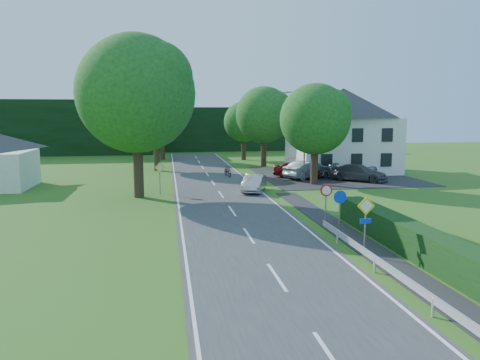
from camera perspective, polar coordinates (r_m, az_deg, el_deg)
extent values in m
cube|color=#363638|center=(31.10, -1.48, -3.06)|extent=(7.00, 80.00, 0.04)
cube|color=#252528|center=(16.29, 25.84, -14.47)|extent=(1.50, 44.00, 0.04)
cube|color=#252528|center=(46.49, 11.21, 0.52)|extent=(14.00, 16.00, 0.04)
cube|color=white|center=(30.85, -7.49, -3.18)|extent=(0.12, 80.00, 0.01)
cube|color=white|center=(31.67, 4.37, -2.83)|extent=(0.12, 80.00, 0.01)
cube|color=black|center=(77.22, -0.02, 6.24)|extent=(30.00, 5.00, 7.00)
cube|color=white|center=(49.71, 12.28, 4.19)|extent=(10.00, 8.00, 5.60)
pyramid|color=#28282D|center=(49.62, 12.44, 9.15)|extent=(10.60, 8.40, 3.00)
cylinder|color=gray|center=(42.09, 7.88, 5.26)|extent=(0.16, 0.16, 8.00)
cylinder|color=gray|center=(41.86, 6.92, 10.60)|extent=(1.70, 0.10, 0.10)
cube|color=gray|center=(41.62, 5.71, 10.56)|extent=(0.50, 0.18, 0.12)
cylinder|color=gray|center=(20.60, 15.00, -5.79)|extent=(0.07, 0.07, 2.40)
cube|color=yellow|center=(20.36, 15.13, -3.08)|extent=(0.78, 0.04, 0.78)
cube|color=white|center=(20.36, 15.13, -3.08)|extent=(0.57, 0.05, 0.57)
cube|color=blue|center=(20.50, 15.07, -4.86)|extent=(0.50, 0.04, 0.22)
cylinder|color=gray|center=(23.32, 12.01, -4.32)|extent=(0.07, 0.07, 2.20)
cylinder|color=blue|center=(23.11, 12.11, -2.04)|extent=(0.64, 0.04, 0.64)
cylinder|color=gray|center=(25.16, 10.39, -3.37)|extent=(0.07, 0.07, 2.20)
cylinder|color=red|center=(24.96, 10.47, -1.24)|extent=(0.64, 0.04, 0.64)
cylinder|color=white|center=(24.94, 10.48, -1.25)|extent=(0.48, 0.04, 0.48)
cylinder|color=gray|center=(35.60, -9.74, 0.01)|extent=(0.07, 0.07, 2.20)
cube|color=yellow|center=(35.45, -9.78, 1.53)|extent=(0.78, 0.04, 0.78)
cube|color=white|center=(35.45, -9.78, 1.53)|extent=(0.57, 0.05, 0.57)
imported|color=#B3B2B7|center=(36.19, 1.74, -0.38)|extent=(2.67, 4.24, 1.32)
imported|color=black|center=(44.78, -1.49, 1.12)|extent=(1.03, 2.19, 1.11)
imported|color=maroon|center=(44.33, 7.06, 1.28)|extent=(4.88, 3.72, 1.55)
imported|color=#A1A1A6|center=(43.88, 8.37, 1.26)|extent=(5.26, 3.86, 1.65)
imported|color=#4D4D52|center=(43.30, 14.28, 0.87)|extent=(5.17, 4.80, 1.46)
imported|color=#A7A7AE|center=(48.71, 16.13, 1.47)|extent=(4.96, 4.27, 1.27)
imported|color=red|center=(47.29, 6.76, 1.81)|extent=(1.91, 1.95, 1.71)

